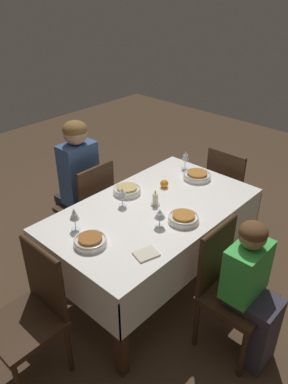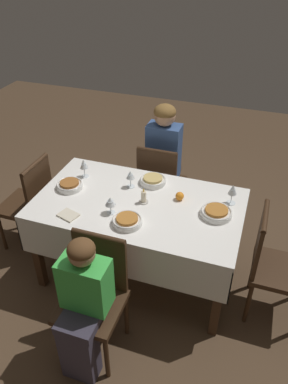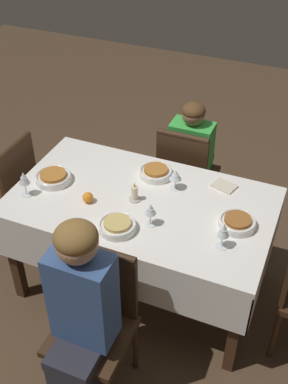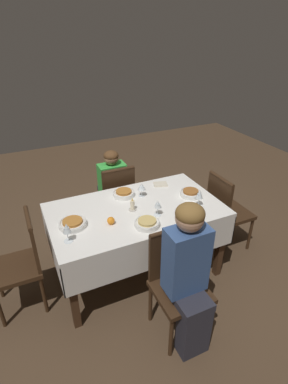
% 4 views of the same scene
% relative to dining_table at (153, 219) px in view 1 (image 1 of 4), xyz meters
% --- Properties ---
extents(ground_plane, '(8.00, 8.00, 0.00)m').
position_rel_dining_table_xyz_m(ground_plane, '(0.00, 0.00, -0.65)').
color(ground_plane, '#4C3826').
extents(dining_table, '(1.55, 0.90, 0.74)m').
position_rel_dining_table_xyz_m(dining_table, '(0.00, 0.00, 0.00)').
color(dining_table, white).
rests_on(dining_table, ground_plane).
extents(chair_south, '(0.39, 0.40, 0.89)m').
position_rel_dining_table_xyz_m(chair_south, '(0.04, -0.69, -0.16)').
color(chair_south, '#382314').
rests_on(chair_south, ground_plane).
extents(chair_north, '(0.39, 0.40, 0.89)m').
position_rel_dining_table_xyz_m(chair_north, '(0.05, 0.69, -0.16)').
color(chair_north, '#382314').
rests_on(chair_north, ground_plane).
extents(chair_east, '(0.40, 0.39, 0.89)m').
position_rel_dining_table_xyz_m(chair_east, '(1.02, -0.04, -0.16)').
color(chair_east, '#382314').
rests_on(chair_east, ground_plane).
extents(chair_west, '(0.40, 0.39, 0.89)m').
position_rel_dining_table_xyz_m(chair_west, '(-1.02, 0.04, -0.16)').
color(chair_west, '#382314').
rests_on(chair_west, ground_plane).
extents(person_adult_denim, '(0.30, 0.34, 1.21)m').
position_rel_dining_table_xyz_m(person_adult_denim, '(0.04, -0.84, 0.04)').
color(person_adult_denim, '#282833').
rests_on(person_adult_denim, ground_plane).
extents(person_child_green, '(0.30, 0.33, 1.01)m').
position_rel_dining_table_xyz_m(person_child_green, '(0.05, 0.85, -0.09)').
color(person_child_green, '#383342').
rests_on(person_child_green, ground_plane).
extents(bowl_south, '(0.21, 0.21, 0.06)m').
position_rel_dining_table_xyz_m(bowl_south, '(-0.02, -0.28, 0.12)').
color(bowl_south, white).
rests_on(bowl_south, dining_table).
extents(wine_glass_south, '(0.07, 0.07, 0.15)m').
position_rel_dining_table_xyz_m(wine_glass_south, '(0.13, -0.18, 0.20)').
color(wine_glass_south, white).
rests_on(wine_glass_south, dining_table).
extents(bowl_north, '(0.21, 0.21, 0.06)m').
position_rel_dining_table_xyz_m(bowl_north, '(-0.01, 0.26, 0.12)').
color(bowl_north, white).
rests_on(bowl_north, dining_table).
extents(wine_glass_north, '(0.08, 0.08, 0.14)m').
position_rel_dining_table_xyz_m(wine_glass_north, '(0.14, 0.18, 0.19)').
color(wine_glass_north, white).
rests_on(wine_glass_north, dining_table).
extents(bowl_east, '(0.21, 0.21, 0.06)m').
position_rel_dining_table_xyz_m(bowl_east, '(0.58, -0.01, 0.12)').
color(bowl_east, white).
rests_on(bowl_east, dining_table).
extents(wine_glass_east, '(0.06, 0.06, 0.16)m').
position_rel_dining_table_xyz_m(wine_glass_east, '(0.54, -0.20, 0.21)').
color(wine_glass_east, white).
rests_on(wine_glass_east, dining_table).
extents(bowl_west, '(0.23, 0.23, 0.06)m').
position_rel_dining_table_xyz_m(bowl_west, '(-0.58, -0.03, 0.12)').
color(bowl_west, white).
rests_on(bowl_west, dining_table).
extents(wine_glass_west, '(0.07, 0.07, 0.16)m').
position_rel_dining_table_xyz_m(wine_glass_west, '(-0.66, -0.21, 0.21)').
color(wine_glass_west, white).
rests_on(wine_glass_west, dining_table).
extents(candle_centerpiece, '(0.07, 0.07, 0.12)m').
position_rel_dining_table_xyz_m(candle_centerpiece, '(-0.04, -0.01, 0.14)').
color(candle_centerpiece, beige).
rests_on(candle_centerpiece, dining_table).
extents(orange_fruit, '(0.06, 0.06, 0.06)m').
position_rel_dining_table_xyz_m(orange_fruit, '(-0.28, -0.13, 0.13)').
color(orange_fruit, orange).
rests_on(orange_fruit, dining_table).
extents(napkin_red_folded, '(0.16, 0.14, 0.01)m').
position_rel_dining_table_xyz_m(napkin_red_folded, '(0.42, 0.31, 0.10)').
color(napkin_red_folded, beige).
rests_on(napkin_red_folded, dining_table).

